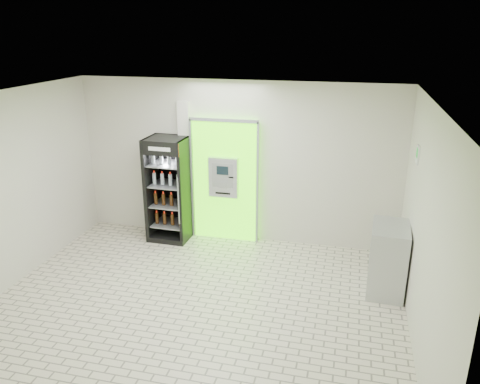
% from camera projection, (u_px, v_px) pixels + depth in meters
% --- Properties ---
extents(ground, '(6.00, 6.00, 0.00)m').
position_uv_depth(ground, '(195.00, 306.00, 6.85)').
color(ground, beige).
rests_on(ground, ground).
extents(room_shell, '(6.00, 6.00, 6.00)m').
position_uv_depth(room_shell, '(190.00, 188.00, 6.24)').
color(room_shell, beige).
rests_on(room_shell, ground).
extents(atm_assembly, '(1.30, 0.24, 2.33)m').
position_uv_depth(atm_assembly, '(225.00, 180.00, 8.72)').
color(atm_assembly, '#4BE708').
rests_on(atm_assembly, ground).
extents(pillar, '(0.22, 0.11, 2.60)m').
position_uv_depth(pillar, '(186.00, 170.00, 8.88)').
color(pillar, silver).
rests_on(pillar, ground).
extents(beverage_cooler, '(0.76, 0.71, 1.98)m').
position_uv_depth(beverage_cooler, '(169.00, 191.00, 8.80)').
color(beverage_cooler, black).
rests_on(beverage_cooler, ground).
extents(steel_cabinet, '(0.59, 0.84, 1.08)m').
position_uv_depth(steel_cabinet, '(388.00, 259.00, 7.09)').
color(steel_cabinet, '#ADAFB4').
rests_on(steel_cabinet, ground).
extents(exit_sign, '(0.02, 0.22, 0.26)m').
position_uv_depth(exit_sign, '(418.00, 155.00, 6.76)').
color(exit_sign, white).
rests_on(exit_sign, room_shell).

